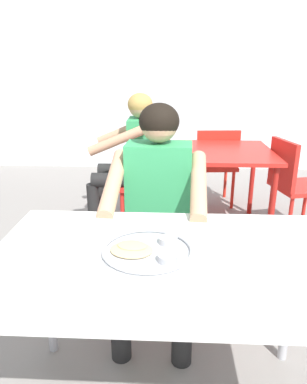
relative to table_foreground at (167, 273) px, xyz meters
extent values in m
cube|color=silver|center=(0.10, 3.94, 1.02)|extent=(12.00, 0.12, 3.40)
cube|color=white|center=(0.00, 0.00, 0.06)|extent=(1.28, 0.78, 0.03)
cylinder|color=#B2B2B7|center=(-0.58, 0.33, -0.32)|extent=(0.04, 0.04, 0.72)
cylinder|color=#B2B2B7|center=(0.58, 0.33, -0.32)|extent=(0.04, 0.04, 0.72)
cylinder|color=#B7BABF|center=(-0.07, 0.01, 0.08)|extent=(0.33, 0.33, 0.01)
torus|color=#B7BABF|center=(-0.07, 0.01, 0.09)|extent=(0.33, 0.33, 0.01)
cylinder|color=#B2B5BA|center=(0.00, -0.05, 0.09)|extent=(0.07, 0.07, 0.02)
cylinder|color=#9E4714|center=(0.00, -0.05, 0.10)|extent=(0.06, 0.06, 0.01)
cylinder|color=#B2B5BA|center=(0.00, 0.08, 0.09)|extent=(0.07, 0.07, 0.02)
cylinder|color=#C65119|center=(0.00, 0.08, 0.10)|extent=(0.06, 0.06, 0.01)
ellipsoid|color=#DBB77A|center=(-0.13, 0.01, 0.09)|extent=(0.18, 0.16, 0.01)
ellipsoid|color=tan|center=(-0.13, 0.03, 0.09)|extent=(0.12, 0.10, 0.01)
cube|color=red|center=(-0.05, 0.74, -0.26)|extent=(0.46, 0.41, 0.04)
cube|color=red|center=(-0.04, 0.92, -0.04)|extent=(0.42, 0.06, 0.39)
cylinder|color=red|center=(0.12, 0.58, -0.48)|extent=(0.03, 0.03, 0.40)
cylinder|color=red|center=(-0.24, 0.60, -0.48)|extent=(0.03, 0.03, 0.40)
cylinder|color=red|center=(0.13, 0.88, -0.48)|extent=(0.03, 0.03, 0.40)
cylinder|color=red|center=(-0.22, 0.90, -0.48)|extent=(0.03, 0.03, 0.40)
cylinder|color=black|center=(0.08, 0.28, -0.46)|extent=(0.10, 0.10, 0.44)
cylinder|color=black|center=(0.09, 0.48, -0.20)|extent=(0.14, 0.41, 0.12)
cylinder|color=black|center=(-0.22, 0.30, -0.46)|extent=(0.10, 0.10, 0.44)
cylinder|color=black|center=(-0.21, 0.50, -0.20)|extent=(0.14, 0.41, 0.12)
cube|color=#339959|center=(-0.05, 0.69, 0.07)|extent=(0.35, 0.22, 0.53)
cylinder|color=tan|center=(0.14, 0.50, 0.17)|extent=(0.10, 0.46, 0.25)
cylinder|color=tan|center=(-0.27, 0.52, 0.17)|extent=(0.10, 0.46, 0.25)
sphere|color=tan|center=(-0.05, 0.69, 0.43)|extent=(0.19, 0.19, 0.19)
ellipsoid|color=black|center=(-0.05, 0.69, 0.45)|extent=(0.21, 0.20, 0.18)
cube|color=red|center=(0.45, 1.85, 0.03)|extent=(0.80, 0.86, 0.03)
cylinder|color=#AD1E18|center=(0.11, 1.49, -0.33)|extent=(0.04, 0.04, 0.69)
cylinder|color=#AD1E18|center=(0.80, 1.49, -0.33)|extent=(0.04, 0.04, 0.69)
cylinder|color=#AD1E18|center=(0.11, 2.22, -0.33)|extent=(0.04, 0.04, 0.69)
cylinder|color=#AD1E18|center=(0.80, 2.22, -0.33)|extent=(0.04, 0.04, 0.69)
cube|color=red|center=(-0.23, 1.85, -0.26)|extent=(0.45, 0.43, 0.04)
cube|color=red|center=(-0.03, 1.86, -0.03)|extent=(0.05, 0.39, 0.42)
cylinder|color=red|center=(-0.39, 1.67, -0.48)|extent=(0.03, 0.03, 0.40)
cylinder|color=red|center=(-0.41, 2.00, -0.48)|extent=(0.03, 0.03, 0.40)
cylinder|color=red|center=(-0.04, 1.69, -0.48)|extent=(0.03, 0.03, 0.40)
cylinder|color=red|center=(-0.06, 2.02, -0.48)|extent=(0.03, 0.03, 0.40)
cube|color=red|center=(1.11, 1.80, -0.26)|extent=(0.50, 0.49, 0.04)
cube|color=red|center=(0.92, 1.75, -0.05)|extent=(0.13, 0.38, 0.39)
cylinder|color=red|center=(1.24, 2.00, -0.48)|extent=(0.03, 0.03, 0.40)
cylinder|color=red|center=(0.91, 1.91, -0.48)|extent=(0.03, 0.03, 0.40)
cylinder|color=red|center=(0.98, 1.61, -0.48)|extent=(0.03, 0.03, 0.40)
cube|color=red|center=(0.45, 2.50, -0.26)|extent=(0.47, 0.45, 0.04)
cube|color=red|center=(0.46, 2.31, -0.06)|extent=(0.42, 0.07, 0.37)
cylinder|color=red|center=(0.26, 2.65, -0.48)|extent=(0.03, 0.03, 0.40)
cylinder|color=red|center=(0.61, 2.68, -0.48)|extent=(0.03, 0.03, 0.40)
cylinder|color=red|center=(0.28, 2.32, -0.48)|extent=(0.03, 0.03, 0.40)
cylinder|color=red|center=(0.64, 2.35, -0.48)|extent=(0.03, 0.03, 0.40)
cylinder|color=black|center=(-0.65, 1.70, -0.45)|extent=(0.10, 0.10, 0.45)
cylinder|color=black|center=(-0.45, 1.70, -0.19)|extent=(0.40, 0.12, 0.12)
cylinder|color=black|center=(-0.65, 2.00, -0.45)|extent=(0.10, 0.10, 0.45)
cylinder|color=black|center=(-0.45, 2.00, -0.19)|extent=(0.40, 0.12, 0.12)
cube|color=#339959|center=(-0.25, 1.85, 0.06)|extent=(0.20, 0.34, 0.49)
cylinder|color=tan|center=(-0.43, 1.65, 0.15)|extent=(0.45, 0.08, 0.25)
cylinder|color=tan|center=(-0.43, 2.06, 0.15)|extent=(0.45, 0.08, 0.25)
sphere|color=tan|center=(-0.25, 1.85, 0.40)|extent=(0.19, 0.19, 0.19)
ellipsoid|color=tan|center=(-0.25, 1.85, 0.41)|extent=(0.21, 0.20, 0.18)
camera|label=1|loc=(0.01, -1.14, 0.71)|focal=33.75mm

